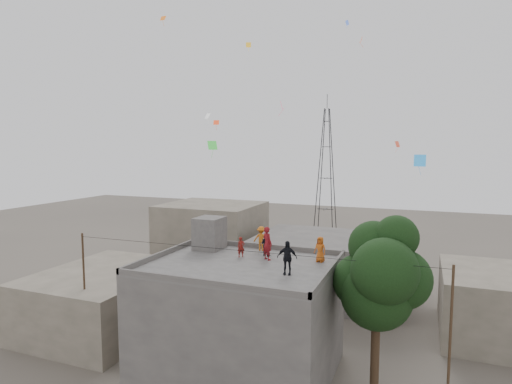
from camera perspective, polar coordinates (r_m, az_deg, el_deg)
ground at (r=25.91m, az=-2.12°, el=-22.72°), size 140.00×140.00×0.00m
main_building at (r=24.60m, az=-2.15°, el=-16.47°), size 10.00×8.00×6.10m
parapet at (r=23.57m, az=-2.18°, el=-9.26°), size 10.00×8.00×0.30m
stair_head_box at (r=27.01m, az=-6.21°, el=-5.48°), size 1.60×1.80×2.00m
neighbor_west at (r=32.18m, az=-19.36°, el=-13.32°), size 8.00×10.00×4.00m
neighbor_north at (r=36.91m, az=9.68°, el=-9.78°), size 12.00×9.00×5.00m
neighbor_northwest at (r=42.46m, az=-5.87°, el=-6.26°), size 9.00×8.00×7.00m
neighbor_east at (r=32.82m, az=29.62°, el=-13.02°), size 7.00×8.00×4.40m
tree at (r=22.40m, az=16.32°, el=-10.70°), size 4.90×4.60×9.10m
utility_line at (r=23.06m, az=-2.27°, el=-15.96°), size 20.12×0.62×7.40m
transmission_tower at (r=62.32m, az=9.32°, el=2.72°), size 2.97×2.97×20.01m
person_red_adult at (r=24.30m, az=1.51°, el=-6.85°), size 0.83×0.75×1.89m
person_orange_child at (r=24.18m, az=8.56°, el=-7.56°), size 0.78×0.60×1.42m
person_dark_child at (r=25.30m, az=1.34°, el=-6.99°), size 0.76×0.66×1.34m
person_dark_adult at (r=21.61m, az=4.16°, el=-8.74°), size 1.06×0.61×1.71m
person_orange_adult at (r=26.50m, az=0.70°, el=-6.21°), size 1.06×0.73×1.50m
person_red_child at (r=24.97m, az=-2.01°, el=-7.35°), size 0.51×0.48×1.18m
kites at (r=29.39m, az=4.05°, el=12.34°), size 16.93×16.15×11.71m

